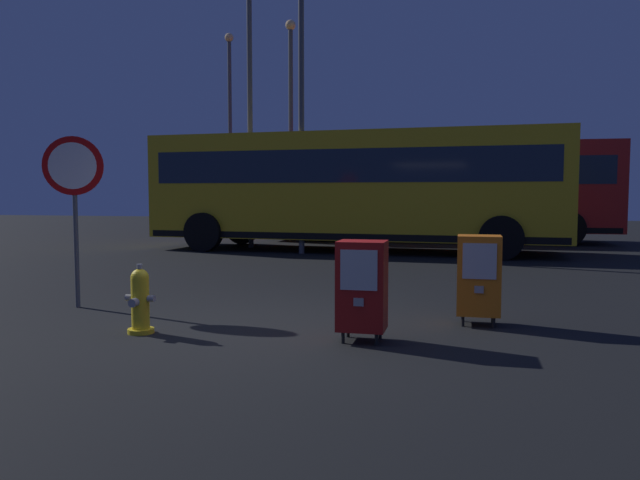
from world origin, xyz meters
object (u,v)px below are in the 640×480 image
fire_hydrant (140,301)px  bus_far (436,186)px  stop_sign (74,185)px  street_light_near_left (250,71)px  newspaper_box_secondary (479,275)px  street_light_far_right (301,82)px  street_light_far_left (291,114)px  newspaper_box_primary (362,285)px  street_light_near_right (230,119)px  bus_near (354,185)px

fire_hydrant → bus_far: bearing=79.8°
stop_sign → street_light_near_left: bearing=95.0°
fire_hydrant → newspaper_box_secondary: size_ratio=0.73×
fire_hydrant → bus_far: size_ratio=0.07×
stop_sign → bus_far: bearing=72.2°
street_light_far_right → stop_sign: bearing=-97.4°
street_light_near_left → street_light_far_left: size_ratio=1.23×
fire_hydrant → newspaper_box_secondary: bearing=19.8°
newspaper_box_primary → street_light_near_right: 17.54m
newspaper_box_secondary → bus_near: bearing=109.0°
street_light_near_right → street_light_near_left: bearing=-63.6°
fire_hydrant → street_light_far_left: 13.56m
newspaper_box_secondary → stop_sign: stop_sign is taller
fire_hydrant → newspaper_box_primary: size_ratio=0.73×
newspaper_box_secondary → bus_near: (-2.97, 8.62, 1.14)m
newspaper_box_secondary → newspaper_box_primary: bearing=-137.0°
newspaper_box_secondary → street_light_near_left: street_light_near_left is taller
newspaper_box_secondary → street_light_far_right: bearing=118.4°
street_light_near_right → street_light_far_left: bearing=-41.5°
fire_hydrant → street_light_near_right: street_light_near_right is taller
newspaper_box_secondary → street_light_near_right: (-8.61, 14.38, 3.64)m
fire_hydrant → street_light_far_left: size_ratio=0.11×
bus_near → street_light_near_left: 4.26m
street_light_far_left → street_light_far_right: street_light_far_right is taller
newspaper_box_primary → stop_sign: 4.19m
bus_far → street_light_far_right: size_ratio=1.46×
stop_sign → bus_far: 13.26m
bus_far → street_light_near_left: (-4.84, -3.60, 3.08)m
newspaper_box_secondary → street_light_far_left: street_light_far_left is taller
fire_hydrant → bus_far: (2.47, 13.79, 1.36)m
newspaper_box_primary → bus_near: bus_near is taller
bus_near → street_light_far_left: size_ratio=1.55×
street_light_far_left → bus_far: bearing=11.1°
bus_near → street_light_near_right: 8.44m
newspaper_box_primary → bus_near: 9.93m
fire_hydrant → street_light_near_right: 16.90m
newspaper_box_secondary → bus_near: bus_near is taller
newspaper_box_primary → newspaper_box_secondary: 1.59m
newspaper_box_primary → stop_sign: (-3.94, 0.98, 1.03)m
newspaper_box_secondary → street_light_far_right: street_light_far_right is taller
bus_far → street_light_near_left: street_light_near_left is taller
street_light_far_right → newspaper_box_secondary: bearing=-61.6°
bus_near → street_light_far_left: street_light_far_left is taller
newspaper_box_primary → bus_far: 13.65m
newspaper_box_primary → newspaper_box_secondary: size_ratio=1.00×
fire_hydrant → street_light_far_right: 9.68m
street_light_far_left → bus_near: bearing=-49.9°
newspaper_box_primary → street_light_far_left: (-4.35, 12.73, 3.41)m
street_light_near_right → bus_near: bearing=-45.6°
fire_hydrant → street_light_far_left: (-1.99, 12.92, 3.63)m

